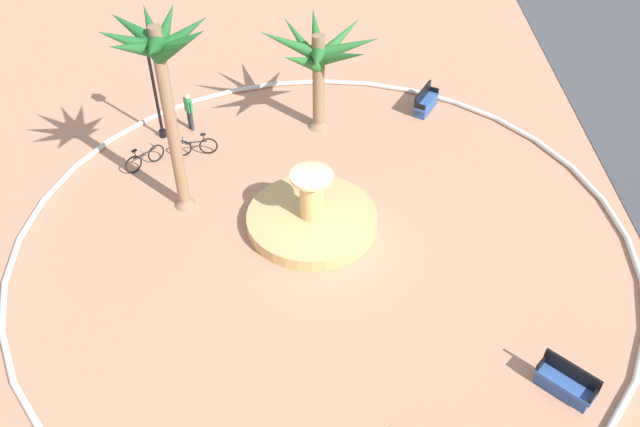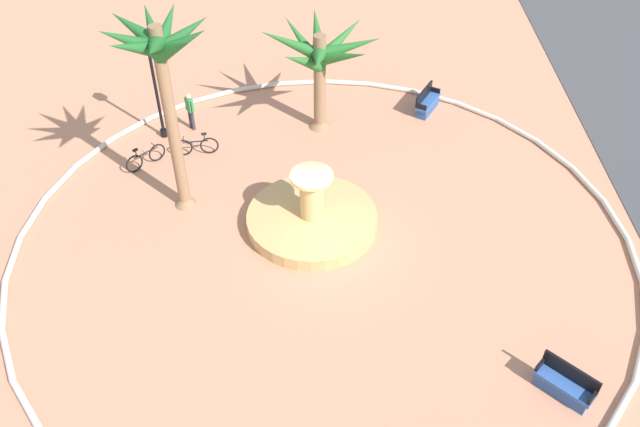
{
  "view_description": "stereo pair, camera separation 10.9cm",
  "coord_description": "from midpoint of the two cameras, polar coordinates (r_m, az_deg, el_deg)",
  "views": [
    {
      "loc": [
        16.22,
        -0.15,
        15.61
      ],
      "look_at": [
        -0.24,
        -0.12,
        1.0
      ],
      "focal_mm": 37.78,
      "sensor_mm": 36.0,
      "label": 1
    },
    {
      "loc": [
        16.22,
        -0.04,
        15.61
      ],
      "look_at": [
        -0.24,
        -0.12,
        1.0
      ],
      "focal_mm": 37.78,
      "sensor_mm": 36.0,
      "label": 2
    }
  ],
  "objects": [
    {
      "name": "plaza_curb",
      "position": [
        22.44,
        0.16,
        -2.12
      ],
      "size": [
        20.48,
        20.48,
        0.2
      ],
      "primitive_type": "torus",
      "color": "silver",
      "rests_on": "ground"
    },
    {
      "name": "person_cyclist_helmet",
      "position": [
        27.63,
        -11.16,
        8.61
      ],
      "size": [
        0.42,
        0.38,
        1.63
      ],
      "color": "#33333D",
      "rests_on": "ground"
    },
    {
      "name": "ground_plane",
      "position": [
        22.51,
        0.16,
        -2.31
      ],
      "size": [
        80.0,
        80.0,
        0.0
      ],
      "primitive_type": "plane",
      "color": "tan"
    },
    {
      "name": "palm_tree_by_curb",
      "position": [
        21.2,
        -13.51,
        12.26
      ],
      "size": [
        3.51,
        3.43,
        7.06
      ],
      "color": "#8E6B4C",
      "rests_on": "ground"
    },
    {
      "name": "bicycle_red_frame",
      "position": [
        26.21,
        -14.74,
        4.54
      ],
      "size": [
        1.25,
        1.27,
        0.94
      ],
      "color": "black",
      "rests_on": "ground"
    },
    {
      "name": "lamppost",
      "position": [
        26.58,
        -14.09,
        10.84
      ],
      "size": [
        0.32,
        0.32,
        4.34
      ],
      "color": "black",
      "rests_on": "ground"
    },
    {
      "name": "fountain",
      "position": [
        22.88,
        -0.82,
        -0.36
      ],
      "size": [
        4.47,
        4.47,
        2.17
      ],
      "color": "tan",
      "rests_on": "ground"
    },
    {
      "name": "palm_tree_near_fountain",
      "position": [
        26.12,
        -0.2,
        13.18
      ],
      "size": [
        4.76,
        4.73,
        4.3
      ],
      "color": "#8E6B4C",
      "rests_on": "ground"
    },
    {
      "name": "bicycle_by_lamppost",
      "position": [
        26.41,
        -10.62,
        5.6
      ],
      "size": [
        0.44,
        1.71,
        0.94
      ],
      "color": "black",
      "rests_on": "ground"
    },
    {
      "name": "bench_west",
      "position": [
        19.54,
        19.9,
        -13.44
      ],
      "size": [
        1.45,
        1.51,
        1.0
      ],
      "color": "#335BA8",
      "rests_on": "ground"
    },
    {
      "name": "bench_east",
      "position": [
        28.92,
        8.84,
        9.22
      ],
      "size": [
        1.64,
        1.21,
        1.0
      ],
      "color": "#335BA8",
      "rests_on": "ground"
    }
  ]
}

